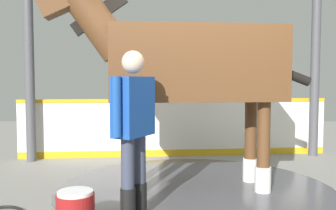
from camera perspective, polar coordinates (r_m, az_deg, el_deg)
ground_plane at (r=4.71m, az=6.36°, el=-13.42°), size 16.00×16.00×0.02m
wet_patch at (r=4.92m, az=4.11°, el=-12.49°), size 3.53×3.53×0.00m
barrier_wall at (r=6.82m, az=1.22°, el=-3.78°), size 5.57×0.63×1.05m
roof_post_near at (r=6.73m, az=-20.40°, el=4.90°), size 0.16×0.16×3.08m
roof_post_far at (r=7.30m, az=21.48°, el=4.77°), size 0.16×0.16×3.08m
horse at (r=4.71m, az=2.77°, el=5.79°), size 3.48×1.11×2.67m
handler at (r=3.71m, az=-5.32°, el=-2.67°), size 0.42×0.61×1.67m
wash_bucket at (r=3.76m, az=-13.96°, el=-15.15°), size 0.36×0.36×0.34m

